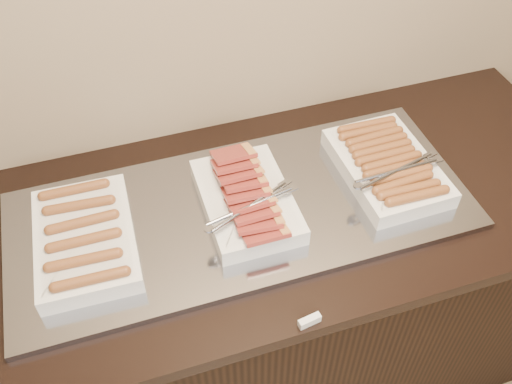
# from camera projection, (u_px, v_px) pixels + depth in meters

# --- Properties ---
(counter) EXTENTS (2.06, 0.76, 0.90)m
(counter) POSITION_uv_depth(u_px,v_px,m) (243.00, 306.00, 1.83)
(counter) COLOR black
(counter) RESTS_ON ground
(warming_tray) EXTENTS (1.20, 0.50, 0.02)m
(warming_tray) POSITION_uv_depth(u_px,v_px,m) (242.00, 211.00, 1.50)
(warming_tray) COLOR #8F929C
(warming_tray) RESTS_ON counter
(dish_left) EXTENTS (0.25, 0.36, 0.07)m
(dish_left) POSITION_uv_depth(u_px,v_px,m) (85.00, 238.00, 1.38)
(dish_left) COLOR silver
(dish_left) RESTS_ON warming_tray
(dish_center) EXTENTS (0.27, 0.35, 0.09)m
(dish_center) POSITION_uv_depth(u_px,v_px,m) (247.00, 200.00, 1.46)
(dish_center) COLOR silver
(dish_center) RESTS_ON warming_tray
(dish_right) EXTENTS (0.27, 0.36, 0.08)m
(dish_right) POSITION_uv_depth(u_px,v_px,m) (388.00, 166.00, 1.55)
(dish_right) COLOR silver
(dish_right) RESTS_ON warming_tray
(label_holder) EXTENTS (0.05, 0.02, 0.02)m
(label_holder) POSITION_uv_depth(u_px,v_px,m) (310.00, 321.00, 1.27)
(label_holder) COLOR silver
(label_holder) RESTS_ON counter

